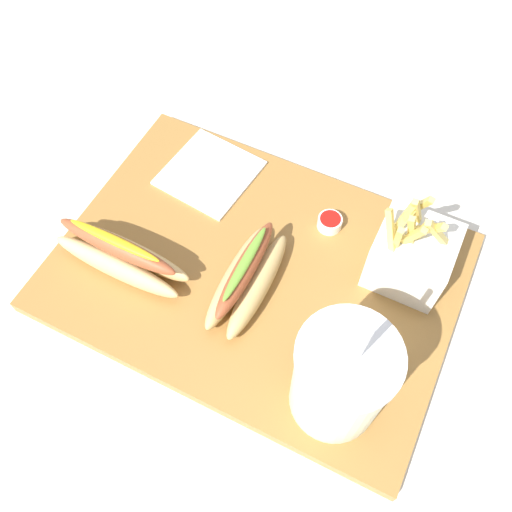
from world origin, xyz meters
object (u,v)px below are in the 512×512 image
(soda_cup, at_px, (341,379))
(ketchup_cup_1, at_px, (330,222))
(fries_basket, at_px, (411,255))
(hot_dog_1, at_px, (247,278))
(napkin_stack, at_px, (210,173))
(hot_dog_2, at_px, (120,255))

(soda_cup, relative_size, ketchup_cup_1, 7.01)
(soda_cup, height_order, fries_basket, soda_cup)
(hot_dog_1, height_order, napkin_stack, hot_dog_1)
(hot_dog_1, distance_m, ketchup_cup_1, 0.14)
(fries_basket, relative_size, hot_dog_1, 0.92)
(soda_cup, xyz_separation_m, hot_dog_1, (-0.15, 0.08, -0.05))
(hot_dog_1, relative_size, hot_dog_2, 0.87)
(napkin_stack, bearing_deg, ketchup_cup_1, -2.27)
(soda_cup, relative_size, hot_dog_2, 1.25)
(napkin_stack, bearing_deg, hot_dog_2, -97.87)
(ketchup_cup_1, bearing_deg, napkin_stack, 177.73)
(fries_basket, distance_m, napkin_stack, 0.30)
(ketchup_cup_1, bearing_deg, fries_basket, -11.98)
(hot_dog_1, relative_size, napkin_stack, 1.32)
(soda_cup, height_order, ketchup_cup_1, soda_cup)
(hot_dog_1, bearing_deg, fries_basket, 32.50)
(soda_cup, bearing_deg, hot_dog_1, 150.44)
(hot_dog_2, bearing_deg, soda_cup, -7.83)
(fries_basket, relative_size, ketchup_cup_1, 4.48)
(hot_dog_2, bearing_deg, ketchup_cup_1, 39.38)
(hot_dog_1, height_order, hot_dog_2, hot_dog_2)
(fries_basket, xyz_separation_m, napkin_stack, (-0.29, 0.03, -0.04))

